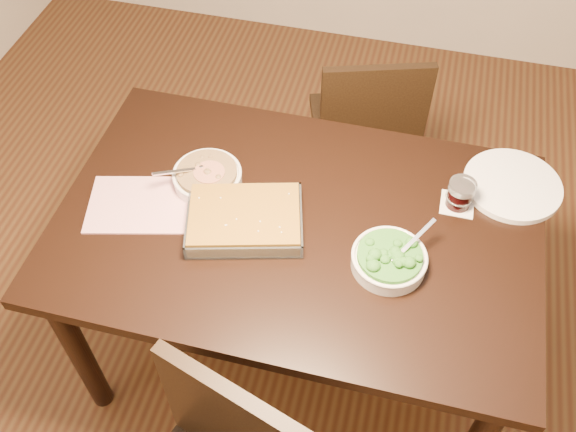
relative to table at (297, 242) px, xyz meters
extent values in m
plane|color=#432313|center=(0.00, 0.00, -0.65)|extent=(4.00, 4.00, 0.00)
cube|color=black|center=(0.00, 0.00, 0.08)|extent=(1.40, 0.90, 0.04)
cube|color=black|center=(0.00, 0.00, 0.01)|extent=(1.26, 0.76, 0.08)
cylinder|color=black|center=(-0.62, -0.37, -0.30)|extent=(0.07, 0.07, 0.71)
cylinder|color=black|center=(-0.62, 0.37, -0.30)|extent=(0.07, 0.07, 0.71)
cylinder|color=black|center=(0.62, 0.37, -0.30)|extent=(0.07, 0.07, 0.71)
cube|color=#AD3153|center=(-0.47, -0.05, 0.10)|extent=(0.34, 0.29, 0.01)
cube|color=white|center=(0.45, 0.18, 0.10)|extent=(0.10, 0.10, 0.00)
cylinder|color=white|center=(-0.30, 0.09, 0.11)|extent=(0.21, 0.21, 0.04)
torus|color=white|center=(-0.30, 0.09, 0.14)|extent=(0.21, 0.21, 0.01)
cylinder|color=#331E0D|center=(-0.30, 0.09, 0.14)|extent=(0.18, 0.18, 0.02)
cube|color=silver|center=(-0.35, 0.04, 0.16)|extent=(0.11, 0.09, 0.04)
cylinder|color=maroon|center=(-0.29, 0.08, 0.15)|extent=(0.09, 0.09, 0.00)
cylinder|color=white|center=(0.28, -0.08, 0.11)|extent=(0.21, 0.21, 0.04)
torus|color=white|center=(0.28, -0.08, 0.14)|extent=(0.21, 0.21, 0.01)
cylinder|color=#135115|center=(0.28, -0.08, 0.14)|extent=(0.18, 0.18, 0.02)
cube|color=silver|center=(0.31, -0.03, 0.16)|extent=(0.09, 0.12, 0.04)
cube|color=silver|center=(-0.14, -0.05, 0.10)|extent=(0.38, 0.32, 0.01)
cube|color=#53330B|center=(-0.14, -0.05, 0.13)|extent=(0.36, 0.30, 0.05)
cube|color=silver|center=(-0.17, 0.07, 0.12)|extent=(0.32, 0.09, 0.04)
cube|color=silver|center=(-0.11, -0.16, 0.12)|extent=(0.32, 0.09, 0.04)
cube|color=silver|center=(0.01, -0.01, 0.12)|extent=(0.07, 0.23, 0.04)
cube|color=silver|center=(-0.30, -0.09, 0.12)|extent=(0.07, 0.23, 0.04)
cylinder|color=black|center=(0.45, 0.18, 0.13)|extent=(0.07, 0.07, 0.07)
cylinder|color=silver|center=(0.45, 0.18, 0.18)|extent=(0.08, 0.08, 0.02)
cylinder|color=white|center=(0.60, 0.29, 0.11)|extent=(0.29, 0.29, 0.02)
cube|color=black|center=(-0.01, -0.60, 0.01)|extent=(0.41, 0.16, 0.45)
cube|color=black|center=(0.08, 0.82, -0.25)|extent=(0.50, 0.50, 0.04)
cylinder|color=black|center=(0.18, 1.03, -0.46)|extent=(0.03, 0.03, 0.39)
cylinder|color=black|center=(0.29, 0.72, -0.46)|extent=(0.03, 0.03, 0.39)
cylinder|color=black|center=(-0.13, 0.93, -0.46)|extent=(0.03, 0.03, 0.39)
cylinder|color=black|center=(-0.03, 0.61, -0.46)|extent=(0.03, 0.03, 0.39)
cube|color=black|center=(0.13, 0.65, -0.03)|extent=(0.39, 0.15, 0.42)
camera|label=1|loc=(0.26, -1.13, 1.55)|focal=40.00mm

